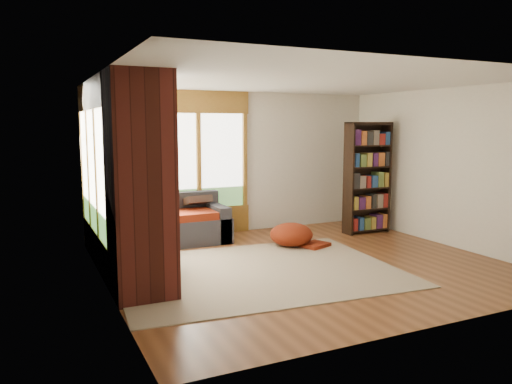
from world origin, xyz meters
name	(u,v)px	position (x,y,z in m)	size (l,w,h in m)	color
floor	(305,264)	(0.00, 0.00, 0.00)	(5.50, 5.50, 0.00)	#5A3119
ceiling	(307,80)	(0.00, 0.00, 2.60)	(5.50, 5.50, 0.00)	white
wall_back	(237,163)	(0.00, 2.50, 1.30)	(5.50, 0.04, 2.60)	silver
wall_front	(440,198)	(0.00, -2.50, 1.30)	(5.50, 0.04, 2.60)	silver
wall_left	(104,184)	(-2.75, 0.00, 1.30)	(0.04, 5.00, 2.60)	silver
wall_right	(450,168)	(2.75, 0.00, 1.30)	(0.04, 5.00, 2.60)	silver
windows_back	(174,162)	(-1.20, 2.47, 1.35)	(2.82, 0.10, 1.90)	olive
windows_left	(94,171)	(-2.72, 1.20, 1.35)	(0.10, 2.62, 1.90)	olive
roller_blind	(87,141)	(-2.69, 2.03, 1.75)	(0.03, 0.72, 0.90)	#698652
brick_chimney	(141,186)	(-2.40, -0.35, 1.30)	(0.70, 0.70, 2.60)	#471914
sectional_sofa	(143,233)	(-1.95, 1.70, 0.30)	(2.20, 2.20, 0.80)	#26262A
area_rug	(258,271)	(-0.77, -0.06, 0.01)	(3.75, 2.87, 0.01)	beige
bookshelf	(367,178)	(2.14, 1.38, 1.02)	(0.88, 0.29, 2.05)	black
pouf	(291,234)	(0.36, 1.05, 0.20)	(0.71, 0.71, 0.38)	maroon
dog_tan	(150,200)	(-1.80, 1.82, 0.80)	(1.08, 1.05, 0.53)	brown
dog_brindle	(137,212)	(-2.20, 0.94, 0.77)	(0.58, 0.90, 0.47)	#332819
throw_pillows	(142,203)	(-1.92, 1.85, 0.77)	(1.98, 1.68, 0.45)	#33261F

